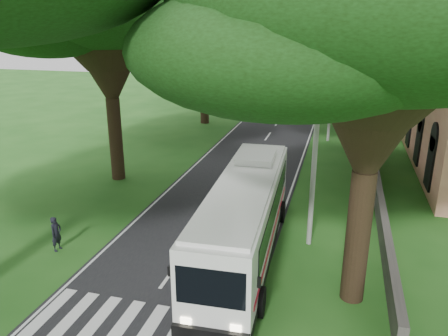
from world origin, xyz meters
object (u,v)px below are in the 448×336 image
(distant_car_a, at_px, (264,102))
(distant_car_c, at_px, (313,83))
(pole_far, at_px, (337,71))
(pedestrian, at_px, (56,234))
(pole_mid, at_px, (331,95))
(pole_near, at_px, (314,162))
(distant_car_b, at_px, (280,86))
(coach_bus, at_px, (245,215))

(distant_car_a, xyz_separation_m, distant_car_c, (4.65, 19.25, 0.05))
(pole_far, distance_m, pedestrian, 45.37)
(pole_mid, bearing_deg, distant_car_c, 96.59)
(pole_mid, relative_size, distant_car_c, 1.65)
(distant_car_a, distance_m, pedestrian, 37.94)
(pole_near, distance_m, pole_far, 40.00)
(distant_car_b, bearing_deg, distant_car_a, -92.57)
(distant_car_a, bearing_deg, pole_far, -151.19)
(pole_mid, relative_size, pedestrian, 4.72)
(pole_near, distance_m, pole_mid, 20.00)
(pole_near, relative_size, distant_car_a, 2.08)
(pole_near, height_order, distant_car_b, pole_near)
(distant_car_c, bearing_deg, pole_mid, 113.44)
(pole_mid, height_order, distant_car_b, pole_mid)
(coach_bus, height_order, distant_car_c, coach_bus)
(pole_far, xyz_separation_m, pedestrian, (-11.45, -43.78, -3.33))
(distant_car_a, bearing_deg, distant_car_c, -109.76)
(distant_car_a, distance_m, distant_car_b, 14.44)
(pole_far, height_order, pedestrian, pole_far)
(pedestrian, bearing_deg, pole_near, -67.88)
(pole_far, distance_m, distant_car_a, 10.95)
(distant_car_a, bearing_deg, distant_car_b, -96.18)
(pole_near, bearing_deg, pedestrian, -161.75)
(distant_car_a, relative_size, distant_car_c, 0.79)
(distant_car_b, distance_m, pedestrian, 52.35)
(distant_car_b, height_order, pedestrian, pedestrian)
(pole_near, height_order, distant_car_c, pole_near)
(pole_far, relative_size, coach_bus, 0.63)
(distant_car_b, bearing_deg, distant_car_c, 43.40)
(distant_car_c, height_order, pedestrian, pedestrian)
(distant_car_a, bearing_deg, pedestrian, 79.35)
(pole_mid, xyz_separation_m, distant_car_c, (-3.85, 33.30, -3.45))
(pole_far, xyz_separation_m, distant_car_b, (-8.50, 8.49, -3.50))
(distant_car_c, bearing_deg, distant_car_b, 62.82)
(pole_near, xyz_separation_m, distant_car_a, (-8.50, 34.05, -3.49))
(coach_bus, relative_size, distant_car_b, 3.22)
(distant_car_b, bearing_deg, pedestrian, -95.81)
(coach_bus, bearing_deg, distant_car_b, 93.77)
(pole_near, relative_size, pedestrian, 4.72)
(coach_bus, bearing_deg, pole_mid, 80.01)
(pole_mid, relative_size, distant_car_b, 2.03)
(pole_far, xyz_separation_m, distant_car_c, (-3.85, 13.30, -3.45))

